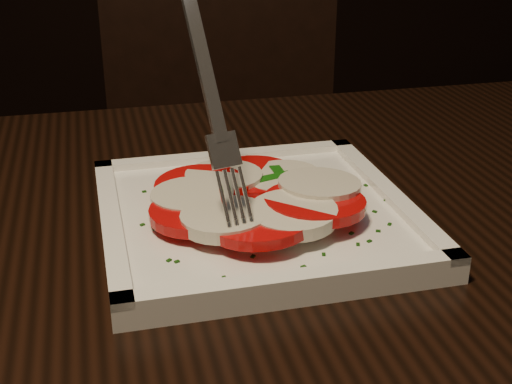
{
  "coord_description": "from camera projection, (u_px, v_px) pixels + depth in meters",
  "views": [
    {
      "loc": [
        -0.05,
        -0.15,
        1.01
      ],
      "look_at": [
        0.02,
        0.35,
        0.78
      ],
      "focal_mm": 50.0,
      "sensor_mm": 36.0,
      "label": 1
    }
  ],
  "objects": [
    {
      "name": "table",
      "position": [
        260.0,
        375.0,
        0.55
      ],
      "size": [
        1.28,
        0.92,
        0.75
      ],
      "rotation": [
        0.0,
        0.0,
        0.11
      ],
      "color": "black",
      "rests_on": "ground"
    },
    {
      "name": "chair",
      "position": [
        223.0,
        161.0,
        1.28
      ],
      "size": [
        0.44,
        0.44,
        0.93
      ],
      "rotation": [
        0.0,
        0.0,
        -0.05
      ],
      "color": "black",
      "rests_on": "ground"
    },
    {
      "name": "plate",
      "position": [
        256.0,
        218.0,
        0.57
      ],
      "size": [
        0.27,
        0.27,
        0.01
      ],
      "primitive_type": "cube",
      "rotation": [
        0.0,
        0.0,
        0.11
      ],
      "color": "white",
      "rests_on": "table"
    },
    {
      "name": "caprese_salad",
      "position": [
        256.0,
        197.0,
        0.56
      ],
      "size": [
        0.2,
        0.19,
        0.03
      ],
      "color": "#C50409",
      "rests_on": "plate"
    },
    {
      "name": "fork",
      "position": [
        200.0,
        75.0,
        0.51
      ],
      "size": [
        0.07,
        0.11,
        0.18
      ],
      "primitive_type": null,
      "rotation": [
        0.0,
        0.0,
        0.37
      ],
      "color": "white",
      "rests_on": "caprese_salad"
    }
  ]
}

